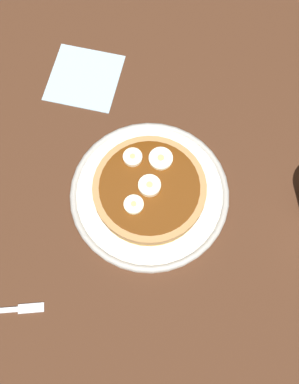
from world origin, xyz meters
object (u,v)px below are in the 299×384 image
at_px(pancake_stack, 149,189).
at_px(fork, 2,310).
at_px(banana_slice_0, 152,184).
at_px(banana_slice_3, 134,205).
at_px(plate, 150,194).
at_px(banana_slice_1, 133,157).
at_px(napkin, 84,77).
at_px(banana_slice_2, 161,159).

bearing_deg(pancake_stack, fork, -51.81).
height_order(banana_slice_0, banana_slice_3, banana_slice_0).
xyz_separation_m(plate, banana_slice_1, (-0.04, -0.02, 0.03)).
bearing_deg(banana_slice_1, napkin, -154.97).
xyz_separation_m(plate, pancake_stack, (-0.00, -0.00, 0.02)).
xyz_separation_m(pancake_stack, banana_slice_0, (-0.00, 0.00, 0.02)).
height_order(pancake_stack, banana_slice_3, banana_slice_3).
bearing_deg(banana_slice_2, fork, -47.97).
bearing_deg(fork, banana_slice_1, 138.13).
bearing_deg(banana_slice_0, banana_slice_2, 160.13).
relative_size(pancake_stack, banana_slice_3, 5.83).
xyz_separation_m(pancake_stack, napkin, (-0.21, -0.10, -0.03)).
relative_size(banana_slice_0, banana_slice_2, 0.92).
relative_size(plate, fork, 1.77).
xyz_separation_m(plate, napkin, (-0.21, -0.10, -0.01)).
xyz_separation_m(banana_slice_1, banana_slice_2, (0.00, 0.04, -0.00)).
bearing_deg(pancake_stack, banana_slice_0, 111.42).
height_order(banana_slice_3, napkin, banana_slice_3).
bearing_deg(banana_slice_0, napkin, -153.40).
bearing_deg(banana_slice_1, banana_slice_0, 32.47).
bearing_deg(banana_slice_0, pancake_stack, -68.58).
xyz_separation_m(banana_slice_2, fork, (0.20, -0.22, -0.04)).
distance_m(banana_slice_3, napkin, 0.25).
bearing_deg(fork, banana_slice_0, 127.87).
bearing_deg(banana_slice_2, pancake_stack, -24.86).
height_order(plate, napkin, plate).
relative_size(banana_slice_3, fork, 0.21).
relative_size(plate, napkin, 2.10).
distance_m(banana_slice_1, banana_slice_3, 0.07).
bearing_deg(banana_slice_3, banana_slice_1, -179.90).
relative_size(pancake_stack, banana_slice_0, 5.08).
relative_size(banana_slice_2, fork, 0.26).
distance_m(banana_slice_3, fork, 0.23).
xyz_separation_m(pancake_stack, banana_slice_2, (-0.04, 0.02, 0.02)).
bearing_deg(fork, pancake_stack, 128.19).
relative_size(banana_slice_2, banana_slice_3, 1.24).
xyz_separation_m(banana_slice_0, banana_slice_2, (-0.04, 0.01, -0.00)).
distance_m(banana_slice_0, banana_slice_1, 0.05).
bearing_deg(pancake_stack, napkin, -154.67).
distance_m(plate, fork, 0.26).
bearing_deg(banana_slice_3, plate, 139.90).
bearing_deg(banana_slice_1, banana_slice_2, 85.76).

